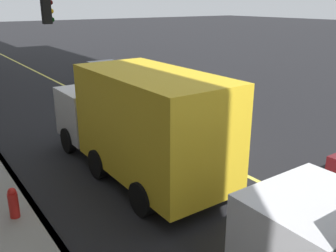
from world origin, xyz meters
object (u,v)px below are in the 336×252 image
object	(u,v)px
traffic_light_mast	(3,43)
fire_hydrant	(14,205)
car_navy	(106,75)
truck_yellow	(139,121)

from	to	relation	value
traffic_light_mast	fire_hydrant	world-z (taller)	traffic_light_mast
car_navy	traffic_light_mast	xyz separation A→B (m)	(-7.20, 7.30, 3.00)
car_navy	traffic_light_mast	distance (m)	10.68
truck_yellow	fire_hydrant	xyz separation A→B (m)	(-0.56, 3.91, -1.28)
truck_yellow	traffic_light_mast	world-z (taller)	traffic_light_mast
car_navy	truck_yellow	world-z (taller)	truck_yellow
car_navy	truck_yellow	xyz separation A→B (m)	(-12.00, 4.74, 0.95)
truck_yellow	fire_hydrant	world-z (taller)	truck_yellow
traffic_light_mast	fire_hydrant	bearing A→B (deg)	165.87
truck_yellow	fire_hydrant	distance (m)	4.15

